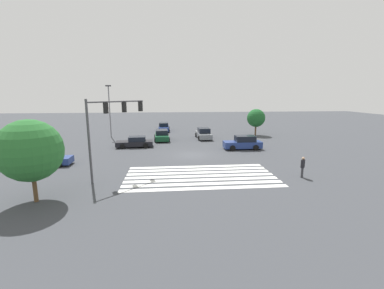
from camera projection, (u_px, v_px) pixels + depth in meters
The scene contains 13 objects.
ground_plane at pixel (192, 155), 28.84m from camera, with size 135.90×135.90×0.00m, color #3D3F44.
crosswalk_markings at pixel (200, 176), 21.47m from camera, with size 12.43×6.30×0.01m.
traffic_signal_mast at pixel (109, 120), 20.19m from camera, with size 3.83×3.83×6.40m.
car_0 at pixel (135, 142), 33.08m from camera, with size 4.75×2.39×1.37m.
car_1 at pixel (164, 127), 47.00m from camera, with size 2.09×4.67×1.57m.
car_2 at pixel (204, 134), 39.22m from camera, with size 2.23×4.92×1.68m.
car_3 at pixel (243, 143), 31.78m from camera, with size 4.64×2.01×1.68m.
car_4 at pixel (46, 159), 24.52m from camera, with size 4.63×1.99×1.34m.
car_5 at pixel (162, 135), 37.95m from camera, with size 2.35×4.85×1.53m.
pedestrian at pixel (303, 166), 20.94m from camera, with size 0.41×0.41×1.74m.
street_light_pole_a at pixel (109, 106), 39.77m from camera, with size 0.80×0.36×8.06m.
tree_corner_a at pixel (256, 118), 42.01m from camera, with size 2.94×2.94×4.33m.
tree_corner_b at pixel (30, 151), 15.76m from camera, with size 3.86×3.86×5.27m.
Camera 1 is at (-2.60, -27.93, 6.78)m, focal length 24.00 mm.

